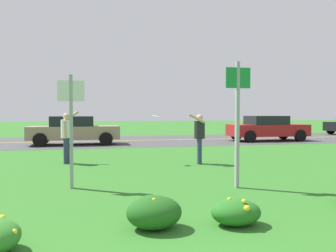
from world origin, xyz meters
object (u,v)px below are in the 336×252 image
sign_post_near_path (71,119)px  person_thrower_white_shirt (67,133)px  frisbee_white (156,116)px  car_red_center_right (267,128)px  sign_post_by_roadside (237,112)px  person_catcher_dark_shirt (199,134)px  car_tan_center_left (73,130)px

sign_post_near_path → person_thrower_white_shirt: size_ratio=1.44×
frisbee_white → car_red_center_right: 11.32m
sign_post_near_path → sign_post_by_roadside: bearing=-12.6°
sign_post_by_roadside → person_catcher_dark_shirt: bearing=84.2°
person_catcher_dark_shirt → car_tan_center_left: size_ratio=0.36×
person_catcher_dark_shirt → frisbee_white: bearing=166.7°
frisbee_white → car_tan_center_left: bearing=109.1°
person_catcher_dark_shirt → car_red_center_right: bearing=49.8°
sign_post_by_roadside → car_red_center_right: (7.23, 11.77, -0.90)m
person_thrower_white_shirt → sign_post_by_roadside: bearing=-51.8°
car_red_center_right → person_thrower_white_shirt: bearing=-147.3°
car_tan_center_left → sign_post_near_path: bearing=-89.0°
sign_post_by_roadside → car_tan_center_left: (-3.66, 11.77, -0.90)m
sign_post_by_roadside → frisbee_white: size_ratio=11.43×
person_thrower_white_shirt → frisbee_white: person_thrower_white_shirt is taller
car_red_center_right → frisbee_white: bearing=-136.5°
person_thrower_white_shirt → car_red_center_right: (10.96, 7.03, -0.23)m
sign_post_by_roadside → person_thrower_white_shirt: (-3.73, 4.75, -0.68)m
person_catcher_dark_shirt → frisbee_white: person_catcher_dark_shirt is taller
person_catcher_dark_shirt → sign_post_near_path: bearing=-143.1°
sign_post_by_roadside → car_red_center_right: 13.84m
sign_post_near_path → person_thrower_white_shirt: sign_post_near_path is taller
sign_post_near_path → car_red_center_right: (10.70, 10.99, -0.74)m
sign_post_near_path → person_thrower_white_shirt: (-0.26, 3.97, -0.51)m
car_tan_center_left → car_red_center_right: (10.89, 0.00, 0.00)m
sign_post_near_path → car_tan_center_left: 11.02m
person_catcher_dark_shirt → car_tan_center_left: bearing=116.5°
sign_post_near_path → frisbee_white: size_ratio=10.25×
sign_post_by_roadside → person_catcher_dark_shirt: (0.37, 3.67, -0.70)m
sign_post_near_path → sign_post_by_roadside: (3.48, -0.78, 0.16)m
car_tan_center_left → person_thrower_white_shirt: bearing=-90.6°
person_thrower_white_shirt → car_red_center_right: bearing=32.7°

